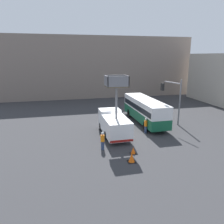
{
  "coord_description": "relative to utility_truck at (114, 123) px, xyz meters",
  "views": [
    {
      "loc": [
        -6.94,
        -23.33,
        8.78
      ],
      "look_at": [
        -1.25,
        0.3,
        2.51
      ],
      "focal_mm": 35.0,
      "sensor_mm": 36.0,
      "label": 1
    }
  ],
  "objects": [
    {
      "name": "city_bus",
      "position": [
        5.25,
        3.87,
        0.37
      ],
      "size": [
        2.56,
        10.38,
        3.21
      ],
      "rotation": [
        0.0,
        0.0,
        1.62
      ],
      "color": "#145638",
      "rests_on": "ground_plane"
    },
    {
      "name": "traffic_light_pole",
      "position": [
        8.1,
        1.62,
        2.45
      ],
      "size": [
        3.06,
        2.81,
        5.92
      ],
      "color": "slate",
      "rests_on": "ground_plane"
    },
    {
      "name": "utility_truck",
      "position": [
        0.0,
        0.0,
        0.0
      ],
      "size": [
        2.47,
        6.32,
        6.84
      ],
      "color": "white",
      "rests_on": "ground_plane"
    },
    {
      "name": "traffic_cone_mid_road",
      "position": [
        -0.09,
        -6.59,
        -1.16
      ],
      "size": [
        0.69,
        0.69,
        0.78
      ],
      "color": "black",
      "rests_on": "ground_plane"
    },
    {
      "name": "road_worker_directing",
      "position": [
        3.82,
        -0.07,
        -0.61
      ],
      "size": [
        0.38,
        0.38,
        1.83
      ],
      "rotation": [
        0.0,
        0.0,
        3.87
      ],
      "color": "navy",
      "rests_on": "ground_plane"
    },
    {
      "name": "traffic_cone_near_truck",
      "position": [
        0.57,
        -5.07,
        -1.23
      ],
      "size": [
        0.56,
        0.56,
        0.64
      ],
      "color": "black",
      "rests_on": "ground_plane"
    },
    {
      "name": "ground_plane",
      "position": [
        1.25,
        0.63,
        -1.53
      ],
      "size": [
        120.0,
        120.0,
        0.0
      ],
      "primitive_type": "plane",
      "color": "#333335"
    },
    {
      "name": "building_backdrop_far",
      "position": [
        1.25,
        27.47,
        4.87
      ],
      "size": [
        44.0,
        10.0,
        12.8
      ],
      "color": "gray",
      "rests_on": "ground_plane"
    },
    {
      "name": "road_worker_near_truck",
      "position": [
        -2.0,
        -3.47,
        -0.64
      ],
      "size": [
        0.38,
        0.38,
        1.78
      ],
      "rotation": [
        0.0,
        0.0,
        4.97
      ],
      "color": "navy",
      "rests_on": "ground_plane"
    }
  ]
}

